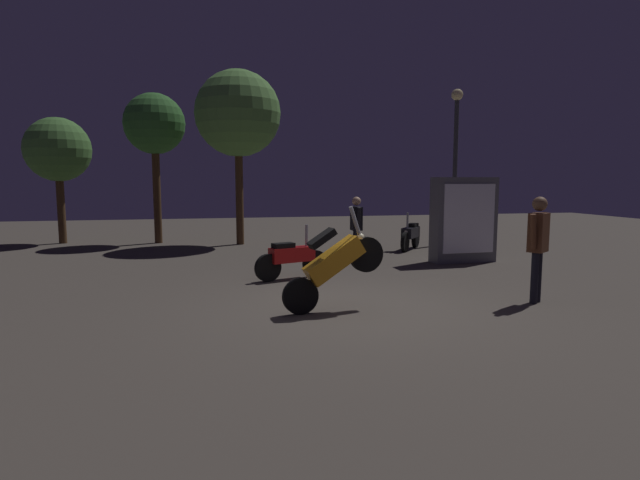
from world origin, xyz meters
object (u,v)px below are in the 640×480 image
object	(u,v)px
kiosk_billboard	(464,220)
motorcycle_orange_foreground	(334,264)
motorcycle_red_parked_left	(292,258)
motorcycle_black_parked_right	(411,235)
person_bystander_far	(538,240)
streetlamp_near	(456,146)
person_rider_beside	(356,223)

from	to	relation	value
kiosk_billboard	motorcycle_orange_foreground	bearing A→B (deg)	41.07
motorcycle_red_parked_left	motorcycle_black_parked_right	size ratio (longest dim) A/B	1.17
motorcycle_red_parked_left	motorcycle_black_parked_right	world-z (taller)	same
person_bystander_far	kiosk_billboard	distance (m)	4.26
motorcycle_black_parked_right	streetlamp_near	size ratio (longest dim) A/B	0.28
person_rider_beside	motorcycle_red_parked_left	bearing A→B (deg)	-133.15
person_bystander_far	streetlamp_near	world-z (taller)	streetlamp_near
motorcycle_orange_foreground	person_bystander_far	distance (m)	3.43
motorcycle_black_parked_right	person_rider_beside	size ratio (longest dim) A/B	0.84
motorcycle_orange_foreground	streetlamp_near	bearing A→B (deg)	43.18
motorcycle_orange_foreground	person_rider_beside	size ratio (longest dim) A/B	1.02
person_bystander_far	kiosk_billboard	xyz separation A→B (m)	(0.89, 4.17, -0.01)
motorcycle_red_parked_left	kiosk_billboard	size ratio (longest dim) A/B	0.76
person_rider_beside	person_bystander_far	distance (m)	5.10
person_bystander_far	kiosk_billboard	world-z (taller)	kiosk_billboard
person_bystander_far	person_rider_beside	bearing A→B (deg)	163.18
motorcycle_red_parked_left	person_rider_beside	xyz separation A→B (m)	(1.94, 1.91, 0.52)
person_bystander_far	motorcycle_black_parked_right	bearing A→B (deg)	139.63
person_bystander_far	kiosk_billboard	size ratio (longest dim) A/B	0.84
motorcycle_orange_foreground	kiosk_billboard	size ratio (longest dim) A/B	0.79
motorcycle_red_parked_left	streetlamp_near	world-z (taller)	streetlamp_near
motorcycle_red_parked_left	person_rider_beside	size ratio (longest dim) A/B	0.99
person_bystander_far	motorcycle_red_parked_left	bearing A→B (deg)	-164.78
streetlamp_near	motorcycle_red_parked_left	bearing A→B (deg)	-142.08
motorcycle_orange_foreground	kiosk_billboard	bearing A→B (deg)	33.94
motorcycle_orange_foreground	person_bystander_far	world-z (taller)	person_bystander_far
motorcycle_red_parked_left	kiosk_billboard	bearing A→B (deg)	-3.78
motorcycle_black_parked_right	streetlamp_near	xyz separation A→B (m)	(1.88, 1.04, 2.65)
motorcycle_orange_foreground	streetlamp_near	world-z (taller)	streetlamp_near
kiosk_billboard	streetlamp_near	bearing A→B (deg)	-114.99
motorcycle_red_parked_left	person_bystander_far	world-z (taller)	person_bystander_far
motorcycle_orange_foreground	motorcycle_red_parked_left	world-z (taller)	motorcycle_orange_foreground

